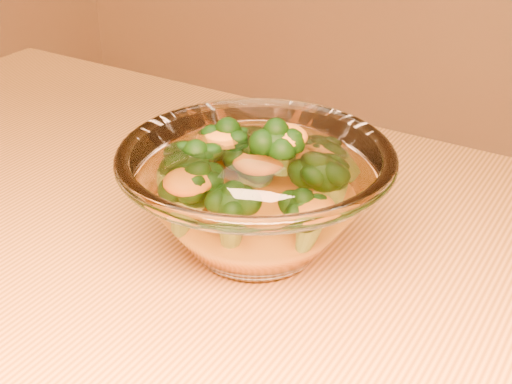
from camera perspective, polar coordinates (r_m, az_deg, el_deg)
glass_bowl at (r=0.56m, az=0.00°, el=-0.42°), size 0.21×0.21×0.09m
cheese_sauce at (r=0.57m, az=0.00°, el=-2.18°), size 0.12×0.12×0.03m
broccoli_heap at (r=0.56m, az=-0.65°, el=1.47°), size 0.14×0.14×0.08m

